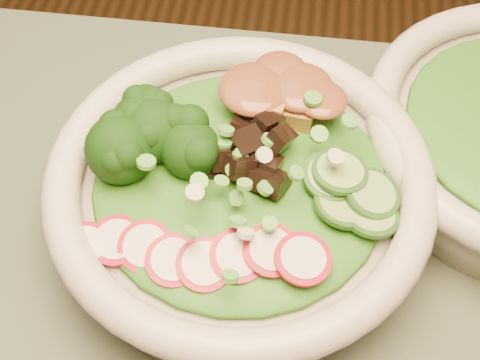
# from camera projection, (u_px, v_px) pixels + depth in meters

# --- Properties ---
(salad_bowl) EXTENTS (0.30, 0.30, 0.08)m
(salad_bowl) POSITION_uv_depth(u_px,v_px,m) (240.00, 196.00, 0.52)
(salad_bowl) COLOR beige
(salad_bowl) RESTS_ON dining_table
(lettuce_bed) EXTENTS (0.22, 0.22, 0.03)m
(lettuce_bed) POSITION_uv_depth(u_px,v_px,m) (240.00, 179.00, 0.50)
(lettuce_bed) COLOR #1B6214
(lettuce_bed) RESTS_ON salad_bowl
(broccoli_florets) EXTENTS (0.09, 0.08, 0.05)m
(broccoli_florets) POSITION_uv_depth(u_px,v_px,m) (154.00, 141.00, 0.50)
(broccoli_florets) COLOR black
(broccoli_florets) RESTS_ON salad_bowl
(radish_slices) EXTENTS (0.12, 0.05, 0.02)m
(radish_slices) POSITION_uv_depth(u_px,v_px,m) (206.00, 257.00, 0.46)
(radish_slices) COLOR maroon
(radish_slices) RESTS_ON salad_bowl
(cucumber_slices) EXTENTS (0.08, 0.08, 0.04)m
(cucumber_slices) POSITION_uv_depth(u_px,v_px,m) (333.00, 199.00, 0.47)
(cucumber_slices) COLOR #8BC26C
(cucumber_slices) RESTS_ON salad_bowl
(mushroom_heap) EXTENTS (0.08, 0.08, 0.04)m
(mushroom_heap) POSITION_uv_depth(u_px,v_px,m) (246.00, 153.00, 0.50)
(mushroom_heap) COLOR black
(mushroom_heap) RESTS_ON salad_bowl
(tofu_cubes) EXTENTS (0.10, 0.07, 0.04)m
(tofu_cubes) POSITION_uv_depth(u_px,v_px,m) (274.00, 103.00, 0.53)
(tofu_cubes) COLOR olive
(tofu_cubes) RESTS_ON salad_bowl
(peanut_sauce) EXTENTS (0.08, 0.06, 0.02)m
(peanut_sauce) POSITION_uv_depth(u_px,v_px,m) (274.00, 91.00, 0.52)
(peanut_sauce) COLOR brown
(peanut_sauce) RESTS_ON tofu_cubes
(scallion_garnish) EXTENTS (0.21, 0.21, 0.03)m
(scallion_garnish) POSITION_uv_depth(u_px,v_px,m) (240.00, 158.00, 0.48)
(scallion_garnish) COLOR #50A53A
(scallion_garnish) RESTS_ON salad_bowl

